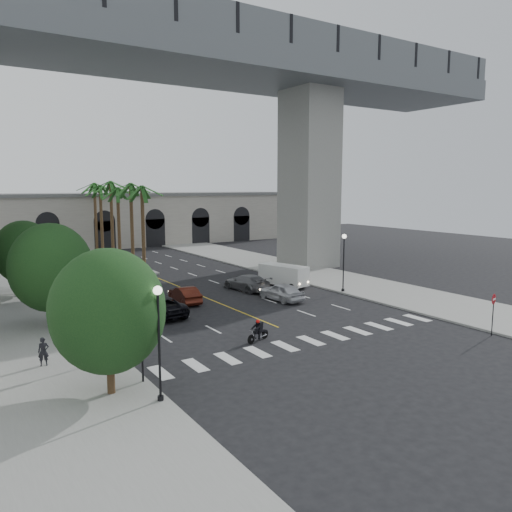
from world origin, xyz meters
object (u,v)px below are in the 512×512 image
at_px(car_d, 247,282).
at_px(car_e, 105,294).
at_px(pedestrian_b, 87,323).
at_px(lamp_post_left_far, 58,268).
at_px(motorcycle_rider, 259,331).
at_px(lamp_post_right, 344,258).
at_px(do_not_enter_sign, 493,306).
at_px(car_b, 185,295).
at_px(car_a, 282,292).
at_px(cargo_van, 284,275).
at_px(pedestrian_a, 43,352).
at_px(traffic_signal_far, 116,317).
at_px(traffic_signal_near, 142,335).
at_px(lamp_post_left_near, 159,334).
at_px(car_c, 158,306).

height_order(car_d, car_e, car_d).
height_order(car_e, pedestrian_b, pedestrian_b).
relative_size(lamp_post_left_far, motorcycle_rider, 2.85).
bearing_deg(car_e, lamp_post_right, 160.29).
bearing_deg(do_not_enter_sign, car_b, 109.58).
bearing_deg(motorcycle_rider, lamp_post_right, 9.95).
xyz_separation_m(car_a, car_d, (-0.31, 5.13, -0.01)).
xyz_separation_m(motorcycle_rider, car_e, (-5.06, 15.78, 0.06)).
relative_size(car_a, cargo_van, 0.86).
bearing_deg(lamp_post_right, pedestrian_a, -168.13).
bearing_deg(lamp_post_right, traffic_signal_far, -164.02).
xyz_separation_m(lamp_post_left_far, traffic_signal_near, (0.10, -18.50, -0.71)).
xyz_separation_m(lamp_post_left_near, pedestrian_a, (-3.56, 7.46, -2.31)).
relative_size(lamp_post_left_far, do_not_enter_sign, 1.94).
bearing_deg(traffic_signal_near, lamp_post_right, 24.82).
bearing_deg(cargo_van, car_c, -179.35).
distance_m(motorcycle_rider, cargo_van, 17.18).
height_order(traffic_signal_far, car_c, traffic_signal_far).
relative_size(lamp_post_right, motorcycle_rider, 2.85).
relative_size(lamp_post_left_near, lamp_post_right, 1.00).
distance_m(car_d, car_e, 12.67).
bearing_deg(lamp_post_left_far, car_e, 0.23).
relative_size(traffic_signal_near, do_not_enter_sign, 1.32).
xyz_separation_m(lamp_post_left_near, car_c, (5.59, 14.30, -2.44)).
xyz_separation_m(lamp_post_left_far, do_not_enter_sign, (21.90, -23.02, -1.22)).
bearing_deg(lamp_post_right, motorcycle_rider, -151.29).
height_order(car_a, do_not_enter_sign, do_not_enter_sign).
distance_m(lamp_post_right, car_b, 14.58).
bearing_deg(motorcycle_rider, traffic_signal_far, 152.75).
height_order(car_b, car_c, car_c).
bearing_deg(lamp_post_left_far, traffic_signal_near, -89.69).
bearing_deg(car_b, lamp_post_left_near, 66.13).
bearing_deg(car_d, pedestrian_a, 22.23).
xyz_separation_m(lamp_post_right, traffic_signal_far, (-22.70, -6.50, -0.71)).
xyz_separation_m(lamp_post_left_far, car_d, (16.01, -2.35, -2.47)).
xyz_separation_m(car_a, car_b, (-7.28, 3.57, -0.06)).
height_order(lamp_post_left_near, lamp_post_left_far, same).
distance_m(car_c, pedestrian_a, 11.42).
height_order(car_a, car_d, car_a).
bearing_deg(lamp_post_left_near, pedestrian_a, 115.51).
distance_m(lamp_post_right, traffic_signal_far, 23.62).
bearing_deg(car_e, traffic_signal_far, 79.50).
bearing_deg(motorcycle_rider, lamp_post_left_near, -167.51).
bearing_deg(car_e, do_not_enter_sign, 131.43).
xyz_separation_m(traffic_signal_far, car_e, (3.46, 14.51, -1.81)).
bearing_deg(traffic_signal_near, car_c, 65.07).
relative_size(car_d, pedestrian_b, 3.11).
relative_size(car_e, pedestrian_b, 2.46).
distance_m(motorcycle_rider, pedestrian_b, 10.97).
distance_m(lamp_post_left_far, traffic_signal_far, 14.52).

